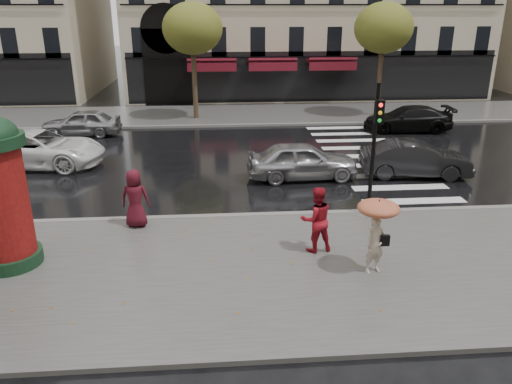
{
  "coord_description": "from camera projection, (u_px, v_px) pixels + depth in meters",
  "views": [
    {
      "loc": [
        -0.75,
        -11.64,
        6.34
      ],
      "look_at": [
        0.29,
        1.5,
        1.44
      ],
      "focal_mm": 35.0,
      "sensor_mm": 36.0,
      "label": 1
    }
  ],
  "objects": [
    {
      "name": "ground",
      "position": [
        250.0,
        263.0,
        13.14
      ],
      "size": [
        160.0,
        160.0,
        0.0
      ],
      "primitive_type": "plane",
      "color": "black",
      "rests_on": "ground"
    },
    {
      "name": "near_sidewalk",
      "position": [
        251.0,
        270.0,
        12.66
      ],
      "size": [
        90.0,
        7.0,
        0.12
      ],
      "primitive_type": "cube",
      "color": "#474744",
      "rests_on": "ground"
    },
    {
      "name": "far_sidewalk",
      "position": [
        229.0,
        115.0,
        30.87
      ],
      "size": [
        90.0,
        6.0,
        0.12
      ],
      "primitive_type": "cube",
      "color": "#474744",
      "rests_on": "ground"
    },
    {
      "name": "near_kerb",
      "position": [
        243.0,
        216.0,
        15.92
      ],
      "size": [
        90.0,
        0.25,
        0.14
      ],
      "primitive_type": "cube",
      "color": "slate",
      "rests_on": "ground"
    },
    {
      "name": "far_kerb",
      "position": [
        231.0,
        125.0,
        28.07
      ],
      "size": [
        90.0,
        0.25,
        0.14
      ],
      "primitive_type": "cube",
      "color": "slate",
      "rests_on": "ground"
    },
    {
      "name": "zebra_crossing",
      "position": [
        368.0,
        156.0,
        22.55
      ],
      "size": [
        3.6,
        11.75,
        0.01
      ],
      "primitive_type": "cube",
      "color": "silver",
      "rests_on": "ground"
    },
    {
      "name": "tree_far_left",
      "position": [
        192.0,
        29.0,
        28.01
      ],
      "size": [
        3.4,
        3.4,
        6.64
      ],
      "color": "#38281C",
      "rests_on": "ground"
    },
    {
      "name": "tree_far_right",
      "position": [
        384.0,
        28.0,
        28.82
      ],
      "size": [
        3.4,
        3.4,
        6.64
      ],
      "color": "#38281C",
      "rests_on": "ground"
    },
    {
      "name": "woman_umbrella",
      "position": [
        377.0,
        224.0,
        12.04
      ],
      "size": [
        1.02,
        1.02,
        1.96
      ],
      "color": "beige",
      "rests_on": "near_sidewalk"
    },
    {
      "name": "woman_red",
      "position": [
        316.0,
        219.0,
        13.27
      ],
      "size": [
        0.99,
        0.84,
        1.82
      ],
      "primitive_type": "imported",
      "rotation": [
        0.0,
        0.0,
        3.32
      ],
      "color": "maroon",
      "rests_on": "near_sidewalk"
    },
    {
      "name": "man_burgundy",
      "position": [
        135.0,
        198.0,
        14.8
      ],
      "size": [
        0.93,
        0.67,
        1.77
      ],
      "primitive_type": "imported",
      "rotation": [
        0.0,
        0.0,
        3.01
      ],
      "color": "#4C0F1B",
      "rests_on": "near_sidewalk"
    },
    {
      "name": "traffic_light",
      "position": [
        375.0,
        138.0,
        15.06
      ],
      "size": [
        0.26,
        0.38,
        4.14
      ],
      "color": "black",
      "rests_on": "near_sidewalk"
    },
    {
      "name": "car_silver",
      "position": [
        302.0,
        160.0,
        19.4
      ],
      "size": [
        4.33,
        1.85,
        1.46
      ],
      "primitive_type": "imported",
      "rotation": [
        0.0,
        0.0,
        1.6
      ],
      "color": "#A4A4A9",
      "rests_on": "ground"
    },
    {
      "name": "car_darkgrey",
      "position": [
        415.0,
        159.0,
        19.67
      ],
      "size": [
        4.41,
        2.04,
        1.4
      ],
      "primitive_type": "imported",
      "rotation": [
        0.0,
        0.0,
        1.44
      ],
      "color": "black",
      "rests_on": "ground"
    },
    {
      "name": "car_white",
      "position": [
        38.0,
        149.0,
        20.9
      ],
      "size": [
        5.72,
        3.17,
        1.51
      ],
      "primitive_type": "imported",
      "rotation": [
        0.0,
        0.0,
        1.45
      ],
      "color": "white",
      "rests_on": "ground"
    },
    {
      "name": "car_black",
      "position": [
        408.0,
        119.0,
        26.85
      ],
      "size": [
        4.78,
        2.2,
        1.35
      ],
      "primitive_type": "imported",
      "rotation": [
        0.0,
        0.0,
        -1.64
      ],
      "color": "black",
      "rests_on": "ground"
    },
    {
      "name": "car_far_silver",
      "position": [
        81.0,
        123.0,
        25.94
      ],
      "size": [
        4.01,
        1.69,
        1.36
      ],
      "primitive_type": "imported",
      "rotation": [
        0.0,
        0.0,
        -1.59
      ],
      "color": "#999A9D",
      "rests_on": "ground"
    }
  ]
}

